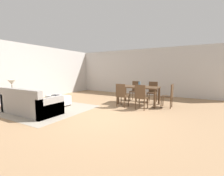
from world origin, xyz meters
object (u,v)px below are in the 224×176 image
dining_chair_near_right (141,96)px  book_on_ottoman (55,95)px  couch (30,105)px  dining_chair_head_east (169,94)px  dining_table (139,89)px  dining_chair_near_left (122,94)px  side_table (13,97)px  dining_chair_far_right (153,91)px  dining_chair_far_left (135,89)px  vase_centerpiece (139,84)px  ottoman_table (58,100)px  table_lamp (12,83)px

dining_chair_near_right → book_on_ottoman: (-3.27, -1.08, -0.09)m
couch → dining_chair_head_east: bearing=38.4°
dining_table → dining_chair_near_right: 0.92m
dining_chair_near_left → book_on_ottoman: 2.71m
couch → side_table: (-1.33, 0.14, 0.15)m
dining_chair_far_right → dining_chair_head_east: (0.85, -0.81, 0.00)m
dining_table → dining_chair_near_left: bearing=-115.4°
dining_chair_near_left → dining_chair_far_left: 1.62m
dining_chair_near_left → vase_centerpiece: (0.42, 0.83, 0.34)m
dining_table → dining_chair_far_left: bearing=119.3°
dining_chair_far_left → ottoman_table: bearing=-131.4°
side_table → book_on_ottoman: bearing=43.8°
ottoman_table → vase_centerpiece: 3.41m
dining_chair_near_left → dining_chair_near_right: same height
dining_chair_far_left → dining_chair_far_right: (0.83, -0.00, 0.00)m
ottoman_table → dining_chair_near_right: dining_chair_near_right is taller
table_lamp → book_on_ottoman: size_ratio=2.02×
table_lamp → vase_centerpiece: table_lamp is taller
dining_chair_far_left → dining_chair_head_east: bearing=-25.7°
dining_chair_near_right → couch: bearing=-143.1°
vase_centerpiece → ottoman_table: bearing=-146.5°
dining_chair_far_left → side_table: bearing=-133.4°
dining_table → dining_chair_far_right: (0.39, 0.79, -0.15)m
couch → dining_chair_near_right: 3.83m
couch → dining_chair_far_right: 4.97m
couch → book_on_ottoman: couch is taller
dining_chair_far_left → dining_table: bearing=-60.7°
table_lamp → dining_chair_head_east: 6.03m
dining_chair_far_right → table_lamp: bearing=-139.4°
dining_table → vase_centerpiece: (0.03, 0.00, 0.20)m
dining_chair_head_east → dining_chair_far_right: bearing=136.4°
dining_chair_near_right → vase_centerpiece: 0.96m
table_lamp → dining_chair_head_east: (5.24, 2.95, -0.44)m
ottoman_table → dining_chair_near_left: (2.38, 1.02, 0.28)m
ottoman_table → table_lamp: 1.82m
dining_chair_far_right → side_table: bearing=-139.4°
ottoman_table → dining_chair_head_east: (4.01, 1.83, 0.28)m
side_table → dining_table: bearing=36.6°
dining_table → vase_centerpiece: 0.20m
book_on_ottoman → couch: bearing=-80.1°
ottoman_table → dining_chair_near_right: 3.33m
ottoman_table → dining_chair_near_right: size_ratio=1.03×
table_lamp → dining_chair_near_left: (3.61, 2.15, -0.44)m
table_lamp → ottoman_table: bearing=42.3°
dining_chair_far_right → vase_centerpiece: bearing=-114.7°
ottoman_table → dining_chair_near_left: bearing=23.3°
side_table → dining_chair_head_east: bearing=29.4°
ottoman_table → dining_chair_far_left: bearing=48.6°
vase_centerpiece → couch: bearing=-130.9°
ottoman_table → book_on_ottoman: book_on_ottoman is taller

